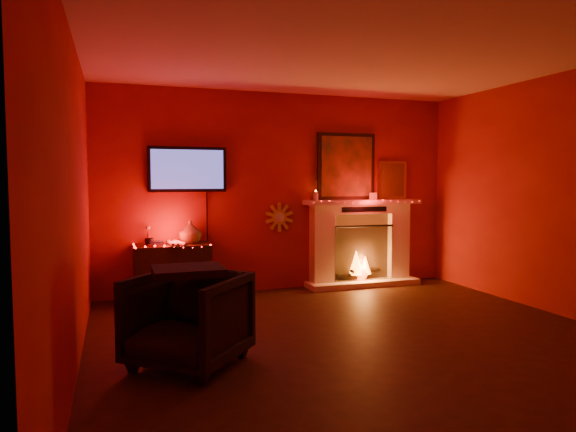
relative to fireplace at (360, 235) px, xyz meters
name	(u,v)px	position (x,y,z in m)	size (l,w,h in m)	color
room	(367,198)	(-1.14, -2.39, 0.63)	(5.00, 5.00, 5.00)	black
fireplace	(360,235)	(0.00, 0.00, 0.00)	(1.72, 0.40, 2.18)	beige
tv	(188,170)	(-2.44, 0.06, 0.92)	(1.00, 0.07, 1.24)	black
sunburst_clock	(279,217)	(-1.19, 0.09, 0.28)	(0.40, 0.03, 0.40)	gold
console_table	(173,269)	(-2.66, -0.13, -0.33)	(0.93, 0.55, 1.00)	black
armchair	(188,320)	(-2.80, -2.49, -0.34)	(0.81, 0.84, 0.76)	black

